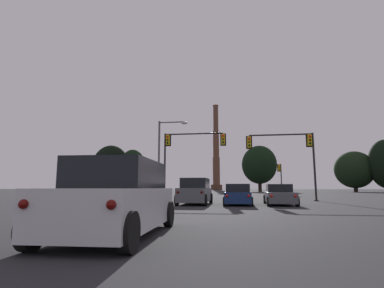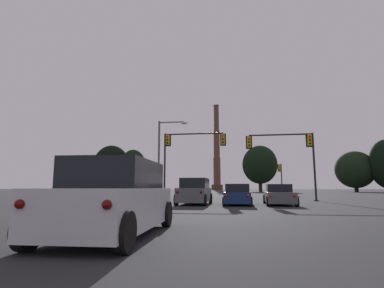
{
  "view_description": "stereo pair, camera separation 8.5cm",
  "coord_description": "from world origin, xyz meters",
  "px_view_note": "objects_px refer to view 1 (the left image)",
  "views": [
    {
      "loc": [
        0.07,
        0.16,
        1.17
      ],
      "look_at": [
        -4.89,
        33.72,
        6.16
      ],
      "focal_mm": 28.0,
      "sensor_mm": 36.0,
      "label": 1
    },
    {
      "loc": [
        0.16,
        0.17,
        1.17
      ],
      "look_at": [
        -4.89,
        33.72,
        6.16
      ],
      "focal_mm": 28.0,
      "sensor_mm": 36.0,
      "label": 2
    }
  ],
  "objects_px": {
    "smokestack": "(216,156)",
    "traffic_light_overhead_right": "(291,149)",
    "suv_left_lane_third": "(118,199)",
    "suv_left_lane_front": "(195,192)",
    "street_lamp": "(164,150)",
    "hatchback_center_lane_front": "(238,195)",
    "sedan_right_lane_front": "(279,195)",
    "traffic_light_overhead_left": "(185,148)",
    "traffic_light_far_right": "(280,174)"
  },
  "relations": [
    {
      "from": "smokestack",
      "to": "traffic_light_overhead_right",
      "type": "bearing_deg",
      "value": -83.51
    },
    {
      "from": "suv_left_lane_third",
      "to": "suv_left_lane_front",
      "type": "height_order",
      "value": "same"
    },
    {
      "from": "street_lamp",
      "to": "hatchback_center_lane_front",
      "type": "bearing_deg",
      "value": -47.47
    },
    {
      "from": "suv_left_lane_front",
      "to": "smokestack",
      "type": "bearing_deg",
      "value": 93.95
    },
    {
      "from": "sedan_right_lane_front",
      "to": "hatchback_center_lane_front",
      "type": "relative_size",
      "value": 1.15
    },
    {
      "from": "traffic_light_overhead_right",
      "to": "smokestack",
      "type": "relative_size",
      "value": 0.13
    },
    {
      "from": "suv_left_lane_front",
      "to": "hatchback_center_lane_front",
      "type": "bearing_deg",
      "value": -8.5
    },
    {
      "from": "suv_left_lane_front",
      "to": "traffic_light_overhead_left",
      "type": "distance_m",
      "value": 9.17
    },
    {
      "from": "smokestack",
      "to": "suv_left_lane_third",
      "type": "bearing_deg",
      "value": -87.11
    },
    {
      "from": "suv_left_lane_third",
      "to": "traffic_light_overhead_left",
      "type": "relative_size",
      "value": 0.74
    },
    {
      "from": "street_lamp",
      "to": "smokestack",
      "type": "xyz_separation_m",
      "value": [
        -4.03,
        142.03,
        14.48
      ]
    },
    {
      "from": "suv_left_lane_front",
      "to": "smokestack",
      "type": "xyz_separation_m",
      "value": [
        -8.26,
        149.47,
        18.48
      ]
    },
    {
      "from": "hatchback_center_lane_front",
      "to": "smokestack",
      "type": "height_order",
      "value": "smokestack"
    },
    {
      "from": "traffic_light_far_right",
      "to": "traffic_light_overhead_right",
      "type": "bearing_deg",
      "value": -95.61
    },
    {
      "from": "traffic_light_far_right",
      "to": "street_lamp",
      "type": "xyz_separation_m",
      "value": [
        -14.56,
        -23.45,
        1.46
      ]
    },
    {
      "from": "suv_left_lane_third",
      "to": "traffic_light_overhead_right",
      "type": "height_order",
      "value": "traffic_light_overhead_right"
    },
    {
      "from": "sedan_right_lane_front",
      "to": "smokestack",
      "type": "xyz_separation_m",
      "value": [
        -14.16,
        149.27,
        18.71
      ]
    },
    {
      "from": "sedan_right_lane_front",
      "to": "hatchback_center_lane_front",
      "type": "xyz_separation_m",
      "value": [
        -2.84,
        -0.7,
        -0.0
      ]
    },
    {
      "from": "traffic_light_overhead_left",
      "to": "suv_left_lane_front",
      "type": "bearing_deg",
      "value": -74.61
    },
    {
      "from": "suv_left_lane_third",
      "to": "hatchback_center_lane_front",
      "type": "xyz_separation_m",
      "value": [
        3.04,
        13.92,
        -0.23
      ]
    },
    {
      "from": "street_lamp",
      "to": "smokestack",
      "type": "bearing_deg",
      "value": 91.63
    },
    {
      "from": "traffic_light_overhead_right",
      "to": "street_lamp",
      "type": "xyz_separation_m",
      "value": [
        -12.19,
        0.69,
        0.13
      ]
    },
    {
      "from": "traffic_light_far_right",
      "to": "street_lamp",
      "type": "bearing_deg",
      "value": -121.85
    },
    {
      "from": "smokestack",
      "to": "traffic_light_far_right",
      "type": "bearing_deg",
      "value": -81.09
    },
    {
      "from": "suv_left_lane_front",
      "to": "traffic_light_overhead_right",
      "type": "bearing_deg",
      "value": 41.1
    },
    {
      "from": "traffic_light_far_right",
      "to": "traffic_light_overhead_left",
      "type": "distance_m",
      "value": 26.28
    },
    {
      "from": "sedan_right_lane_front",
      "to": "traffic_light_far_right",
      "type": "relative_size",
      "value": 0.91
    },
    {
      "from": "smokestack",
      "to": "street_lamp",
      "type": "bearing_deg",
      "value": -88.37
    },
    {
      "from": "suv_left_lane_third",
      "to": "sedan_right_lane_front",
      "type": "bearing_deg",
      "value": 65.9
    },
    {
      "from": "suv_left_lane_front",
      "to": "hatchback_center_lane_front",
      "type": "distance_m",
      "value": 3.11
    },
    {
      "from": "suv_left_lane_third",
      "to": "suv_left_lane_front",
      "type": "relative_size",
      "value": 1.01
    },
    {
      "from": "sedan_right_lane_front",
      "to": "traffic_light_overhead_left",
      "type": "height_order",
      "value": "traffic_light_overhead_left"
    },
    {
      "from": "traffic_light_overhead_right",
      "to": "traffic_light_far_right",
      "type": "distance_m",
      "value": 24.29
    },
    {
      "from": "hatchback_center_lane_front",
      "to": "traffic_light_far_right",
      "type": "distance_m",
      "value": 32.34
    },
    {
      "from": "suv_left_lane_front",
      "to": "traffic_light_overhead_right",
      "type": "height_order",
      "value": "traffic_light_overhead_right"
    },
    {
      "from": "suv_left_lane_third",
      "to": "traffic_light_overhead_left",
      "type": "height_order",
      "value": "traffic_light_overhead_left"
    },
    {
      "from": "suv_left_lane_third",
      "to": "smokestack",
      "type": "relative_size",
      "value": 0.1
    },
    {
      "from": "suv_left_lane_third",
      "to": "sedan_right_lane_front",
      "type": "height_order",
      "value": "suv_left_lane_third"
    },
    {
      "from": "suv_left_lane_front",
      "to": "hatchback_center_lane_front",
      "type": "relative_size",
      "value": 1.19
    },
    {
      "from": "suv_left_lane_front",
      "to": "traffic_light_overhead_left",
      "type": "xyz_separation_m",
      "value": [
        -2.16,
        7.84,
        4.25
      ]
    },
    {
      "from": "traffic_light_far_right",
      "to": "traffic_light_overhead_left",
      "type": "relative_size",
      "value": 0.78
    },
    {
      "from": "hatchback_center_lane_front",
      "to": "traffic_light_far_right",
      "type": "relative_size",
      "value": 0.79
    },
    {
      "from": "sedan_right_lane_front",
      "to": "traffic_light_overhead_right",
      "type": "bearing_deg",
      "value": 74.33
    },
    {
      "from": "traffic_light_overhead_right",
      "to": "street_lamp",
      "type": "height_order",
      "value": "street_lamp"
    },
    {
      "from": "traffic_light_far_right",
      "to": "traffic_light_overhead_left",
      "type": "xyz_separation_m",
      "value": [
        -12.5,
        -23.05,
        1.71
      ]
    },
    {
      "from": "sedan_right_lane_front",
      "to": "traffic_light_overhead_right",
      "type": "xyz_separation_m",
      "value": [
        2.07,
        6.56,
        4.09
      ]
    },
    {
      "from": "traffic_light_overhead_right",
      "to": "traffic_light_overhead_left",
      "type": "xyz_separation_m",
      "value": [
        -10.12,
        1.08,
        0.38
      ]
    },
    {
      "from": "smokestack",
      "to": "hatchback_center_lane_front",
      "type": "bearing_deg",
      "value": -85.68
    },
    {
      "from": "hatchback_center_lane_front",
      "to": "sedan_right_lane_front",
      "type": "bearing_deg",
      "value": 15.12
    },
    {
      "from": "hatchback_center_lane_front",
      "to": "traffic_light_overhead_right",
      "type": "xyz_separation_m",
      "value": [
        4.9,
        7.26,
        4.1
      ]
    }
  ]
}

